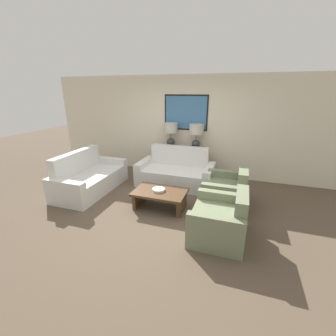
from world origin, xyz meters
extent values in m
plane|color=brown|center=(0.00, 0.00, 0.00)|extent=(20.00, 20.00, 0.00)
cube|color=beige|center=(0.00, 2.37, 1.32)|extent=(7.94, 0.10, 2.65)
cube|color=black|center=(0.00, 2.31, 1.70)|extent=(1.18, 0.01, 0.92)
cube|color=teal|center=(0.00, 2.31, 1.70)|extent=(1.10, 0.02, 0.84)
cube|color=brown|center=(0.00, 2.09, 0.39)|extent=(1.28, 0.40, 0.79)
cylinder|color=#333338|center=(-0.35, 2.09, 0.80)|extent=(0.19, 0.19, 0.02)
sphere|color=#333338|center=(-0.35, 2.09, 0.92)|extent=(0.23, 0.23, 0.23)
cylinder|color=#8C7A51|center=(-0.35, 2.09, 1.12)|extent=(0.02, 0.02, 0.16)
cylinder|color=#B2ADA3|center=(-0.35, 2.09, 1.32)|extent=(0.37, 0.37, 0.25)
cylinder|color=#333338|center=(0.35, 2.09, 0.80)|extent=(0.19, 0.19, 0.02)
sphere|color=#333338|center=(0.35, 2.09, 0.92)|extent=(0.23, 0.23, 0.23)
cylinder|color=#8C7A51|center=(0.35, 2.09, 1.12)|extent=(0.02, 0.02, 0.16)
cylinder|color=#B2ADA3|center=(0.35, 2.09, 1.32)|extent=(0.37, 0.37, 0.25)
cube|color=silver|center=(0.00, 1.30, 0.21)|extent=(1.49, 0.74, 0.42)
cube|color=silver|center=(0.00, 1.76, 0.46)|extent=(1.49, 0.18, 0.92)
cube|color=silver|center=(-0.84, 1.39, 0.28)|extent=(0.18, 0.92, 0.57)
cube|color=silver|center=(0.84, 1.39, 0.28)|extent=(0.18, 0.92, 0.57)
cube|color=silver|center=(-1.69, 0.45, 0.21)|extent=(0.74, 1.49, 0.42)
cube|color=silver|center=(-2.15, 0.45, 0.46)|extent=(0.18, 1.49, 0.92)
cube|color=silver|center=(-1.78, -0.39, 0.28)|extent=(0.92, 0.18, 0.57)
cube|color=silver|center=(-1.78, 1.29, 0.28)|extent=(0.92, 0.18, 0.57)
cube|color=#4C331E|center=(0.05, 0.16, 0.35)|extent=(1.04, 0.66, 0.05)
cube|color=#4C331E|center=(-0.40, 0.16, 0.16)|extent=(0.07, 0.53, 0.32)
cube|color=#4C331E|center=(0.50, 0.16, 0.16)|extent=(0.07, 0.53, 0.32)
cylinder|color=beige|center=(0.02, 0.17, 0.39)|extent=(0.26, 0.26, 0.04)
cube|color=#707A5B|center=(1.17, 0.73, 0.22)|extent=(0.65, 0.71, 0.44)
cube|color=#707A5B|center=(1.59, 0.73, 0.41)|extent=(0.18, 0.71, 0.81)
cube|color=#707A5B|center=(1.26, 1.16, 0.30)|extent=(0.83, 0.14, 0.60)
cube|color=#707A5B|center=(1.26, 0.31, 0.30)|extent=(0.83, 0.14, 0.60)
cube|color=#707A5B|center=(1.17, -0.41, 0.22)|extent=(0.65, 0.71, 0.44)
cube|color=#707A5B|center=(1.59, -0.41, 0.41)|extent=(0.18, 0.71, 0.81)
cube|color=#707A5B|center=(1.26, 0.02, 0.30)|extent=(0.83, 0.14, 0.60)
cube|color=#707A5B|center=(1.26, -0.83, 0.30)|extent=(0.83, 0.14, 0.60)
camera|label=1|loc=(1.49, -3.63, 2.27)|focal=24.00mm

